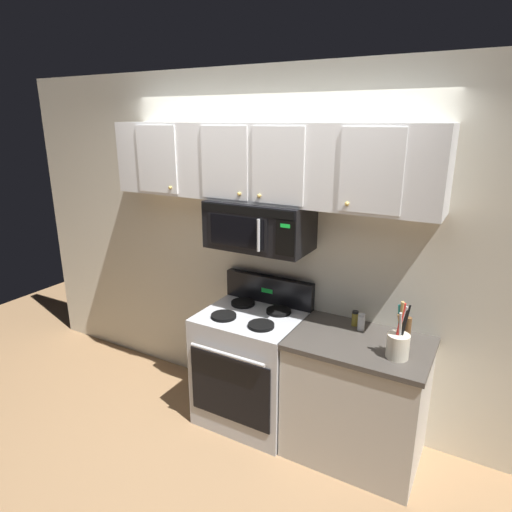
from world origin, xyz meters
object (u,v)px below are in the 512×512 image
Objects in this scene: stove_range at (252,365)px; utensil_crock_cream at (398,342)px; over_range_microwave at (259,225)px; pepper_mill at (407,330)px; spice_jar at (355,318)px; salt_shaker at (361,322)px.

stove_range is 2.90× the size of utensil_crock_cream.
pepper_mill is (1.11, 0.00, -0.58)m from over_range_microwave.
over_range_microwave reaches higher than pepper_mill.
spice_jar is at bearing 15.87° from stove_range.
over_range_microwave is 6.88× the size of spice_jar.
over_range_microwave is 6.36× the size of salt_shaker.
stove_range is 10.14× the size of spice_jar.
over_range_microwave is 1.26m from pepper_mill.
over_range_microwave reaches higher than utensil_crock_cream.
utensil_crock_cream is 0.22m from pepper_mill.
pepper_mill is (0.01, 0.22, -0.01)m from utensil_crock_cream.
over_range_microwave is at bearing -176.68° from salt_shaker.
spice_jar is (-0.37, 0.31, -0.05)m from utensil_crock_cream.
salt_shaker is (0.79, 0.05, -0.62)m from over_range_microwave.
stove_range is 1.47× the size of over_range_microwave.
stove_range is 6.09× the size of pepper_mill.
utensil_crock_cream is 3.23× the size of salt_shaker.
pepper_mill reaches higher than spice_jar.
salt_shaker is (-0.31, 0.26, -0.04)m from utensil_crock_cream.
over_range_microwave is at bearing 90.14° from stove_range.
utensil_crock_cream reaches higher than spice_jar.
salt_shaker is (0.79, 0.16, 0.49)m from stove_range.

